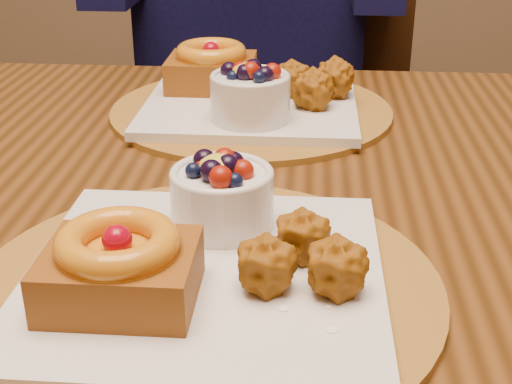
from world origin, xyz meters
TOP-DOWN VIEW (x-y plane):
  - dining_table at (0.08, 0.05)m, footprint 1.60×0.90m
  - place_setting_near at (0.08, -0.17)m, footprint 0.38×0.38m
  - place_setting_far at (0.08, 0.26)m, footprint 0.38×0.38m
  - chair_far at (0.12, 0.73)m, footprint 0.53×0.53m

SIDE VIEW (x-z plane):
  - chair_far at x=0.12m, z-range 0.05..1.02m
  - dining_table at x=0.08m, z-range 0.30..1.06m
  - place_setting_near at x=0.08m, z-range 0.74..0.82m
  - place_setting_far at x=0.08m, z-range 0.74..0.83m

